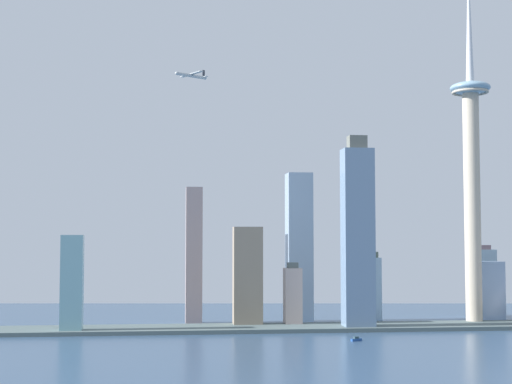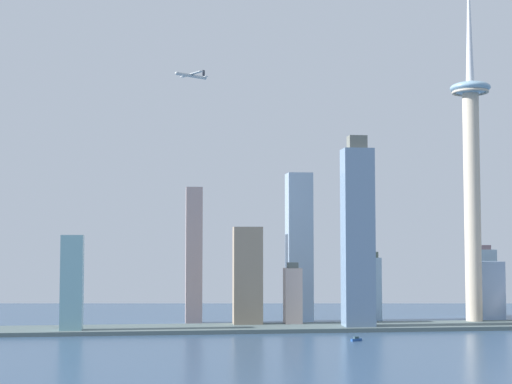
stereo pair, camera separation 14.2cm
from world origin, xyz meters
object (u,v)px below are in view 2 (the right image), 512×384
at_px(observation_tower, 471,158).
at_px(skyscraper_6, 358,236).
at_px(skyscraper_8, 374,288).
at_px(skyscraper_3, 72,284).
at_px(skyscraper_0, 293,296).
at_px(skyscraper_1, 299,247).
at_px(skyscraper_7, 248,277).
at_px(skyscraper_5, 483,282).
at_px(airplane, 191,75).
at_px(boat_3, 356,339).
at_px(skyscraper_2, 487,291).
at_px(skyscraper_4, 194,255).

distance_m(observation_tower, skyscraper_6, 146.76).
bearing_deg(observation_tower, skyscraper_8, 147.77).
height_order(observation_tower, skyscraper_3, observation_tower).
height_order(skyscraper_0, skyscraper_1, skyscraper_1).
distance_m(skyscraper_6, skyscraper_7, 108.46).
xyz_separation_m(skyscraper_5, skyscraper_6, (-161.80, -105.73, 47.68)).
xyz_separation_m(skyscraper_1, skyscraper_3, (-211.90, -78.87, -31.24)).
distance_m(skyscraper_7, airplane, 195.66).
height_order(skyscraper_5, boat_3, skyscraper_5).
relative_size(skyscraper_0, skyscraper_2, 1.00).
distance_m(skyscraper_6, airplane, 208.17).
height_order(skyscraper_0, skyscraper_2, skyscraper_0).
bearing_deg(observation_tower, skyscraper_1, 164.79).
bearing_deg(skyscraper_5, skyscraper_2, -108.25).
height_order(skyscraper_0, airplane, airplane).
xyz_separation_m(boat_3, airplane, (-131.93, 30.25, 216.89)).
height_order(skyscraper_3, skyscraper_4, skyscraper_4).
bearing_deg(skyscraper_3, skyscraper_5, 14.65).
height_order(skyscraper_2, airplane, airplane).
xyz_separation_m(skyscraper_2, skyscraper_3, (-400.17, -64.78, 12.69)).
distance_m(skyscraper_4, skyscraper_8, 186.09).
bearing_deg(skyscraper_5, observation_tower, -118.76).
relative_size(skyscraper_4, boat_3, 13.79).
relative_size(skyscraper_0, skyscraper_6, 0.34).
bearing_deg(airplane, skyscraper_5, 173.04).
bearing_deg(skyscraper_5, skyscraper_8, -170.56).
bearing_deg(skyscraper_1, skyscraper_2, -4.28).
height_order(skyscraper_4, boat_3, skyscraper_4).
bearing_deg(skyscraper_4, skyscraper_2, -2.76).
relative_size(observation_tower, skyscraper_6, 2.06).
distance_m(skyscraper_0, skyscraper_6, 84.05).
height_order(skyscraper_2, skyscraper_5, skyscraper_5).
distance_m(skyscraper_5, boat_3, 259.49).
relative_size(skyscraper_0, skyscraper_8, 0.87).
distance_m(skyscraper_8, airplane, 295.83).
height_order(skyscraper_2, skyscraper_3, skyscraper_3).
relative_size(skyscraper_5, boat_3, 7.88).
relative_size(skyscraper_4, skyscraper_8, 1.92).
xyz_separation_m(skyscraper_3, skyscraper_6, (252.74, 2.63, 41.56)).
xyz_separation_m(skyscraper_6, boat_3, (-20.72, -75.36, -82.72)).
bearing_deg(skyscraper_8, skyscraper_6, -113.77).
height_order(skyscraper_3, skyscraper_8, skyscraper_3).
bearing_deg(boat_3, skyscraper_4, 106.19).
relative_size(skyscraper_5, skyscraper_8, 1.10).
distance_m(skyscraper_1, skyscraper_4, 104.77).
xyz_separation_m(skyscraper_2, skyscraper_6, (-147.43, -62.15, 54.26)).
bearing_deg(skyscraper_5, skyscraper_1, -171.72).
relative_size(skyscraper_6, airplane, 6.27).
bearing_deg(skyscraper_4, skyscraper_3, -143.70).
bearing_deg(observation_tower, skyscraper_5, 61.24).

